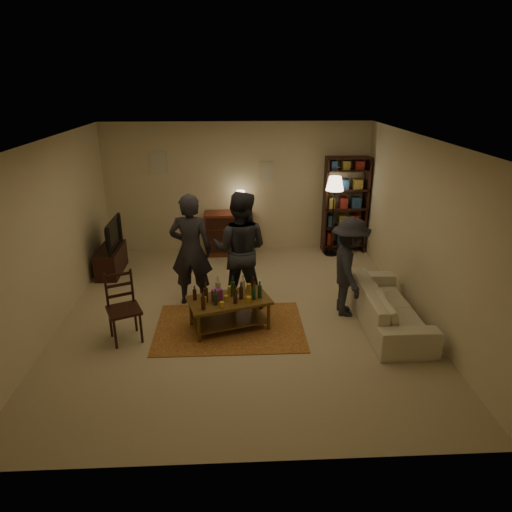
{
  "coord_description": "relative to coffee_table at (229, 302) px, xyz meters",
  "views": [
    {
      "loc": [
        -0.08,
        -6.41,
        3.49
      ],
      "look_at": [
        0.24,
        0.1,
        0.95
      ],
      "focal_mm": 32.0,
      "sensor_mm": 36.0,
      "label": 1
    }
  ],
  "objects": [
    {
      "name": "person_right",
      "position": [
        0.18,
        0.81,
        0.52
      ],
      "size": [
        1.06,
        0.91,
        1.89
      ],
      "primitive_type": "imported",
      "rotation": [
        0.0,
        0.0,
        2.9
      ],
      "color": "#24252B",
      "rests_on": "ground"
    },
    {
      "name": "dining_chair",
      "position": [
        -1.49,
        -0.2,
        0.11
      ],
      "size": [
        0.58,
        0.58,
        1.01
      ],
      "rotation": [
        0.0,
        0.0,
        0.41
      ],
      "color": "black",
      "rests_on": "ground"
    },
    {
      "name": "tv_stand",
      "position": [
        -2.26,
        2.21,
        -0.04
      ],
      "size": [
        0.4,
        1.0,
        1.06
      ],
      "color": "black",
      "rests_on": "ground"
    },
    {
      "name": "bookshelf",
      "position": [
        2.43,
        3.19,
        0.61
      ],
      "size": [
        0.9,
        0.34,
        2.02
      ],
      "color": "black",
      "rests_on": "ground"
    },
    {
      "name": "floor_lamp",
      "position": [
        2.13,
        2.96,
        0.99
      ],
      "size": [
        0.36,
        0.36,
        1.66
      ],
      "color": "black",
      "rests_on": "ground"
    },
    {
      "name": "rug",
      "position": [
        0.0,
        -0.0,
        -0.42
      ],
      "size": [
        2.2,
        1.5,
        0.01
      ],
      "primitive_type": "cube",
      "color": "maroon",
      "rests_on": "ground"
    },
    {
      "name": "floor",
      "position": [
        0.18,
        0.41,
        -0.42
      ],
      "size": [
        6.0,
        6.0,
        0.0
      ],
      "primitive_type": "plane",
      "color": "#C6B793",
      "rests_on": "ground"
    },
    {
      "name": "person_left",
      "position": [
        -0.6,
        0.87,
        0.51
      ],
      "size": [
        0.72,
        0.52,
        1.85
      ],
      "primitive_type": "imported",
      "rotation": [
        0.0,
        0.0,
        3.03
      ],
      "color": "#222128",
      "rests_on": "ground"
    },
    {
      "name": "room_shell",
      "position": [
        -0.47,
        3.39,
        1.39
      ],
      "size": [
        6.0,
        6.0,
        6.0
      ],
      "color": "beige",
      "rests_on": "ground"
    },
    {
      "name": "person_by_sofa",
      "position": [
        1.85,
        0.38,
        0.37
      ],
      "size": [
        0.63,
        1.04,
        1.57
      ],
      "primitive_type": "imported",
      "rotation": [
        0.0,
        0.0,
        1.53
      ],
      "color": "#24242B",
      "rests_on": "ground"
    },
    {
      "name": "coffee_table",
      "position": [
        0.0,
        0.0,
        0.0
      ],
      "size": [
        1.3,
        0.95,
        0.82
      ],
      "rotation": [
        0.0,
        0.0,
        0.29
      ],
      "color": "brown",
      "rests_on": "ground"
    },
    {
      "name": "dresser",
      "position": [
        -0.01,
        3.12,
        0.05
      ],
      "size": [
        1.0,
        0.5,
        1.36
      ],
      "color": "maroon",
      "rests_on": "ground"
    },
    {
      "name": "sofa",
      "position": [
        2.38,
        0.01,
        -0.12
      ],
      "size": [
        0.81,
        2.08,
        0.61
      ],
      "primitive_type": "imported",
      "rotation": [
        0.0,
        0.0,
        1.57
      ],
      "color": "beige",
      "rests_on": "ground"
    }
  ]
}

